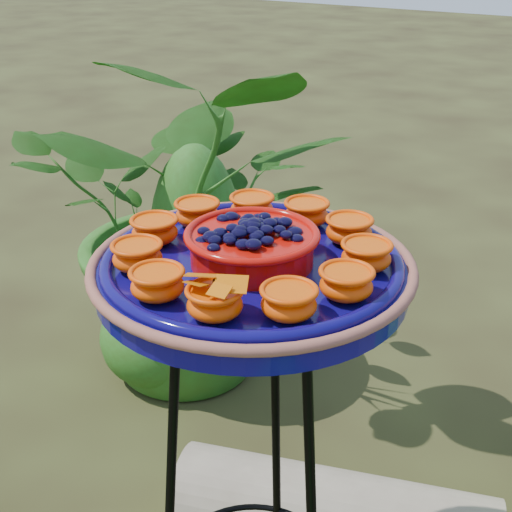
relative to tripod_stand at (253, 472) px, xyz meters
name	(u,v)px	position (x,y,z in m)	size (l,w,h in m)	color
tripod_stand	(253,472)	(0.00, 0.00, 0.00)	(0.36, 0.36, 0.82)	black
feeder_dish	(252,263)	(0.00, 0.00, 0.36)	(0.50, 0.50, 0.10)	#0C0757
shrub_back_left	(196,217)	(-0.68, 0.79, 0.00)	(0.90, 0.78, 1.00)	#2B5516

